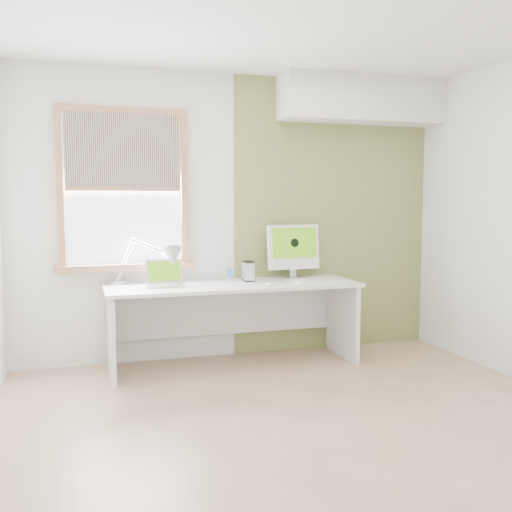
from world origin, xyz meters
name	(u,v)px	position (x,y,z in m)	size (l,w,h in m)	color
room	(304,225)	(0.00, 0.00, 1.30)	(4.04, 3.54, 2.64)	#A57F5F
accent_wall	(333,216)	(1.00, 1.74, 1.30)	(2.00, 0.02, 2.60)	olive
soffit	(361,100)	(1.20, 1.57, 2.40)	(1.60, 0.40, 0.42)	white
window	(124,190)	(-1.00, 1.71, 1.54)	(1.20, 0.14, 1.42)	#9B623F
desk	(232,304)	(-0.10, 1.44, 0.53)	(2.20, 0.70, 0.73)	white
desk_lamp	(162,260)	(-0.70, 1.54, 0.94)	(0.67, 0.41, 0.40)	#B6B8BA
laptop	(165,279)	(-0.70, 1.42, 0.78)	(0.33, 0.28, 0.22)	#B6B8BA
phone_dock	(230,277)	(-0.10, 1.56, 0.76)	(0.07, 0.07, 0.12)	#B6B8BA
external_drive	(248,271)	(0.06, 1.50, 0.82)	(0.09, 0.14, 0.18)	#B6B8BA
imac	(293,248)	(0.53, 1.58, 1.01)	(0.51, 0.18, 0.50)	#B6B8BA
keyboard	(321,281)	(0.65, 1.22, 0.74)	(0.45, 0.14, 0.02)	white
mouse	(269,284)	(0.14, 1.14, 0.74)	(0.06, 0.10, 0.03)	white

